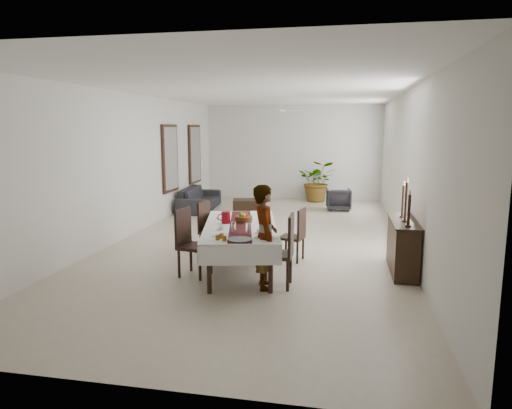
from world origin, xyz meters
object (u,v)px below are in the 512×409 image
at_px(woman, 265,237).
at_px(sofa, 200,198).
at_px(dining_table_top, 241,227).
at_px(sideboard_body, 402,247).
at_px(red_pitcher, 226,217).

relative_size(woman, sofa, 0.71).
bearing_deg(sofa, dining_table_top, -159.74).
bearing_deg(sofa, woman, -158.37).
height_order(sideboard_body, sofa, sideboard_body).
relative_size(sideboard_body, sofa, 0.64).
xyz_separation_m(woman, sofa, (-3.11, 6.39, -0.47)).
xyz_separation_m(red_pitcher, sideboard_body, (3.02, 0.31, -0.46)).
distance_m(dining_table_top, sofa, 6.12).
xyz_separation_m(sideboard_body, sofa, (-5.28, 5.15, -0.10)).
relative_size(dining_table_top, sofa, 1.10).
relative_size(dining_table_top, sideboard_body, 1.72).
height_order(red_pitcher, sofa, red_pitcher).
distance_m(red_pitcher, woman, 1.26).
bearing_deg(dining_table_top, sideboard_body, -3.98).
bearing_deg(dining_table_top, sofa, 102.22).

